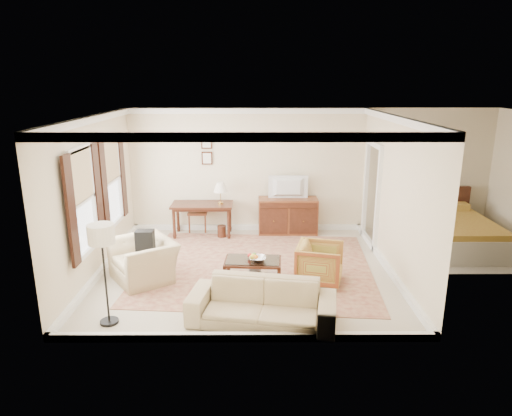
{
  "coord_description": "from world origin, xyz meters",
  "views": [
    {
      "loc": [
        0.17,
        -8.08,
        3.5
      ],
      "look_at": [
        0.2,
        0.3,
        1.15
      ],
      "focal_mm": 32.0,
      "sensor_mm": 36.0,
      "label": 1
    }
  ],
  "objects_px": {
    "club_armchair": "(144,254)",
    "sofa": "(262,296)",
    "striped_armchair": "(320,262)",
    "sideboard": "(288,216)",
    "coffee_table": "(253,265)",
    "tv": "(289,180)",
    "writing_desk": "(202,208)"
  },
  "relations": [
    {
      "from": "striped_armchair",
      "to": "sofa",
      "type": "height_order",
      "value": "sofa"
    },
    {
      "from": "coffee_table",
      "to": "sideboard",
      "type": "bearing_deg",
      "value": 73.29
    },
    {
      "from": "writing_desk",
      "to": "tv",
      "type": "xyz_separation_m",
      "value": [
        1.99,
        0.14,
        0.63
      ]
    },
    {
      "from": "writing_desk",
      "to": "tv",
      "type": "distance_m",
      "value": 2.09
    },
    {
      "from": "club_armchair",
      "to": "tv",
      "type": "bearing_deg",
      "value": 97.95
    },
    {
      "from": "coffee_table",
      "to": "striped_armchair",
      "type": "bearing_deg",
      "value": -2.17
    },
    {
      "from": "writing_desk",
      "to": "striped_armchair",
      "type": "xyz_separation_m",
      "value": [
        2.37,
        -2.6,
        -0.25
      ]
    },
    {
      "from": "striped_armchair",
      "to": "club_armchair",
      "type": "height_order",
      "value": "club_armchair"
    },
    {
      "from": "club_armchair",
      "to": "sofa",
      "type": "bearing_deg",
      "value": 18.77
    },
    {
      "from": "coffee_table",
      "to": "sofa",
      "type": "height_order",
      "value": "sofa"
    },
    {
      "from": "club_armchair",
      "to": "sofa",
      "type": "distance_m",
      "value": 2.62
    },
    {
      "from": "tv",
      "to": "club_armchair",
      "type": "bearing_deg",
      "value": 42.82
    },
    {
      "from": "sideboard",
      "to": "coffee_table",
      "type": "xyz_separation_m",
      "value": [
        -0.82,
        -2.72,
        -0.1
      ]
    },
    {
      "from": "sideboard",
      "to": "sofa",
      "type": "relative_size",
      "value": 0.63
    },
    {
      "from": "sideboard",
      "to": "coffee_table",
      "type": "bearing_deg",
      "value": -106.71
    },
    {
      "from": "striped_armchair",
      "to": "club_armchair",
      "type": "distance_m",
      "value": 3.17
    },
    {
      "from": "sideboard",
      "to": "coffee_table",
      "type": "distance_m",
      "value": 2.84
    },
    {
      "from": "coffee_table",
      "to": "striped_armchair",
      "type": "relative_size",
      "value": 1.3
    },
    {
      "from": "coffee_table",
      "to": "club_armchair",
      "type": "height_order",
      "value": "club_armchair"
    },
    {
      "from": "club_armchair",
      "to": "sofa",
      "type": "height_order",
      "value": "club_armchair"
    },
    {
      "from": "coffee_table",
      "to": "striped_armchair",
      "type": "distance_m",
      "value": 1.19
    },
    {
      "from": "sideboard",
      "to": "striped_armchair",
      "type": "relative_size",
      "value": 1.72
    },
    {
      "from": "tv",
      "to": "coffee_table",
      "type": "height_order",
      "value": "tv"
    },
    {
      "from": "striped_armchair",
      "to": "sofa",
      "type": "distance_m",
      "value": 1.75
    },
    {
      "from": "club_armchair",
      "to": "sofa",
      "type": "relative_size",
      "value": 0.52
    },
    {
      "from": "tv",
      "to": "striped_armchair",
      "type": "bearing_deg",
      "value": 97.75
    },
    {
      "from": "tv",
      "to": "club_armchair",
      "type": "xyz_separation_m",
      "value": [
        -2.79,
        -2.58,
        -0.79
      ]
    },
    {
      "from": "sideboard",
      "to": "club_armchair",
      "type": "xyz_separation_m",
      "value": [
        -2.79,
        -2.6,
        0.07
      ]
    },
    {
      "from": "tv",
      "to": "coffee_table",
      "type": "distance_m",
      "value": 2.98
    },
    {
      "from": "sofa",
      "to": "coffee_table",
      "type": "bearing_deg",
      "value": 105.59
    },
    {
      "from": "sideboard",
      "to": "coffee_table",
      "type": "relative_size",
      "value": 1.32
    },
    {
      "from": "writing_desk",
      "to": "striped_armchair",
      "type": "relative_size",
      "value": 1.75
    }
  ]
}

